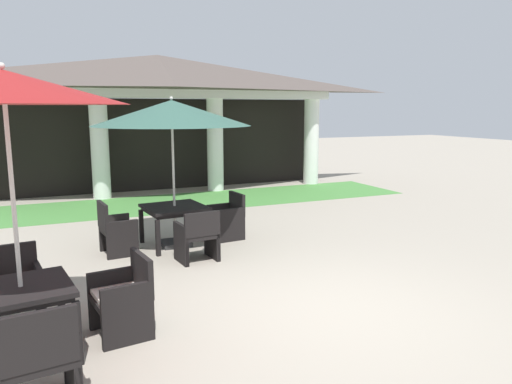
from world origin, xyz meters
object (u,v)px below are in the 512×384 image
(patio_umbrella_near_foreground, at_px, (172,114))
(patio_umbrella_mid_left, at_px, (4,91))
(patio_chair_near_foreground_south, at_px, (198,236))
(patio_table_mid_left, at_px, (21,296))
(patio_chair_mid_left_north, at_px, (13,288))
(patio_chair_near_foreground_west, at_px, (116,230))
(patio_table_near_foreground, at_px, (175,211))
(patio_chair_mid_left_east, at_px, (124,298))
(patio_chair_near_foreground_east, at_px, (227,217))
(patio_chair_mid_left_south, at_px, (38,361))

(patio_umbrella_near_foreground, height_order, patio_umbrella_mid_left, patio_umbrella_mid_left)
(patio_umbrella_near_foreground, relative_size, patio_chair_near_foreground_south, 3.26)
(patio_umbrella_near_foreground, relative_size, patio_table_mid_left, 2.68)
(patio_chair_mid_left_north, bearing_deg, patio_chair_near_foreground_west, -130.84)
(patio_table_near_foreground, relative_size, patio_umbrella_near_foreground, 0.41)
(patio_chair_near_foreground_west, relative_size, patio_chair_mid_left_east, 1.04)
(patio_chair_near_foreground_south, relative_size, patio_chair_mid_left_north, 0.97)
(patio_chair_near_foreground_east, distance_m, patio_chair_mid_left_south, 5.50)
(patio_chair_mid_left_north, distance_m, patio_chair_mid_left_east, 1.40)
(patio_chair_near_foreground_east, bearing_deg, patio_chair_mid_left_east, 137.92)
(patio_umbrella_near_foreground, height_order, patio_chair_near_foreground_east, patio_umbrella_near_foreground)
(patio_chair_near_foreground_east, height_order, patio_table_mid_left, patio_chair_near_foreground_east)
(patio_chair_near_foreground_west, distance_m, patio_chair_mid_left_east, 3.11)
(patio_umbrella_near_foreground, bearing_deg, patio_table_mid_left, -125.57)
(patio_chair_mid_left_north, bearing_deg, patio_chair_near_foreground_south, -161.07)
(patio_umbrella_near_foreground, bearing_deg, patio_umbrella_mid_left, -125.57)
(patio_umbrella_mid_left, bearing_deg, patio_table_near_foreground, 54.43)
(patio_table_near_foreground, bearing_deg, patio_chair_mid_left_east, -113.62)
(patio_table_near_foreground, bearing_deg, patio_chair_near_foreground_south, -84.40)
(patio_chair_mid_left_north, bearing_deg, patio_umbrella_mid_left, 90.00)
(patio_table_near_foreground, height_order, patio_table_mid_left, patio_table_mid_left)
(patio_chair_near_foreground_west, xyz_separation_m, patio_table_mid_left, (-1.33, -3.22, 0.23))
(patio_chair_near_foreground_east, bearing_deg, patio_table_near_foreground, 90.00)
(patio_chair_near_foreground_south, distance_m, patio_chair_mid_left_north, 2.92)
(patio_umbrella_near_foreground, height_order, patio_chair_near_foreground_south, patio_umbrella_near_foreground)
(patio_chair_near_foreground_west, height_order, patio_chair_near_foreground_south, patio_chair_near_foreground_west)
(patio_umbrella_near_foreground, distance_m, patio_chair_mid_left_north, 3.94)
(patio_chair_near_foreground_south, relative_size, patio_table_mid_left, 0.82)
(patio_chair_near_foreground_east, relative_size, patio_umbrella_mid_left, 0.30)
(patio_chair_near_foreground_east, distance_m, patio_chair_mid_left_north, 4.31)
(patio_table_near_foreground, xyz_separation_m, patio_chair_mid_left_east, (-1.40, -3.19, -0.23))
(patio_table_near_foreground, bearing_deg, patio_umbrella_mid_left, -125.57)
(patio_chair_near_foreground_south, height_order, patio_chair_mid_left_south, patio_chair_mid_left_south)
(patio_table_mid_left, relative_size, patio_chair_mid_left_north, 1.18)
(patio_table_mid_left, xyz_separation_m, patio_umbrella_mid_left, (-0.00, 0.00, 1.96))
(patio_chair_mid_left_east, distance_m, patio_chair_mid_left_south, 1.40)
(patio_table_mid_left, bearing_deg, patio_chair_mid_left_south, -82.34)
(patio_table_mid_left, bearing_deg, patio_umbrella_near_foreground, 54.43)
(patio_chair_mid_left_north, xyz_separation_m, patio_chair_mid_left_south, (0.26, -1.96, 0.02))
(patio_table_mid_left, xyz_separation_m, patio_chair_mid_left_north, (-0.13, 0.98, -0.23))
(patio_umbrella_near_foreground, xyz_separation_m, patio_table_mid_left, (-2.38, -3.32, -1.70))
(patio_chair_near_foreground_south, relative_size, patio_chair_mid_left_south, 0.91)
(patio_chair_near_foreground_west, distance_m, patio_chair_mid_left_south, 4.37)
(patio_chair_near_foreground_south, distance_m, patio_chair_mid_left_south, 4.02)
(patio_table_near_foreground, distance_m, patio_chair_mid_left_south, 4.86)
(patio_umbrella_near_foreground, bearing_deg, patio_table_near_foreground, 90.00)
(patio_umbrella_near_foreground, relative_size, patio_chair_near_foreground_east, 3.21)
(patio_chair_near_foreground_east, bearing_deg, patio_chair_mid_left_north, 118.97)
(patio_table_near_foreground, xyz_separation_m, patio_table_mid_left, (-2.38, -3.32, 0.00))
(patio_chair_near_foreground_west, xyz_separation_m, patio_umbrella_mid_left, (-1.33, -3.22, 2.18))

